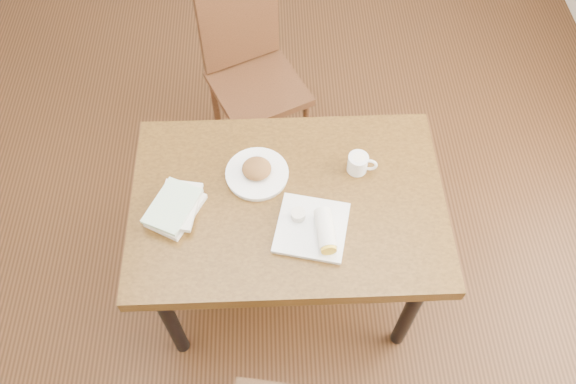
{
  "coord_description": "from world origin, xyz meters",
  "views": [
    {
      "loc": [
        -0.04,
        -1.13,
        2.53
      ],
      "look_at": [
        0.0,
        0.0,
        0.8
      ],
      "focal_mm": 35.0,
      "sensor_mm": 36.0,
      "label": 1
    }
  ],
  "objects_px": {
    "chair_far": "(251,66)",
    "plate_scone": "(257,172)",
    "table": "(288,211)",
    "plate_burrito": "(316,228)",
    "book_stack": "(176,207)",
    "coffee_mug": "(359,163)"
  },
  "relations": [
    {
      "from": "table",
      "to": "book_stack",
      "type": "height_order",
      "value": "book_stack"
    },
    {
      "from": "plate_scone",
      "to": "plate_burrito",
      "type": "xyz_separation_m",
      "value": [
        0.21,
        -0.26,
        0.0
      ]
    },
    {
      "from": "table",
      "to": "chair_far",
      "type": "relative_size",
      "value": 1.24
    },
    {
      "from": "plate_scone",
      "to": "table",
      "type": "bearing_deg",
      "value": -44.49
    },
    {
      "from": "chair_far",
      "to": "plate_burrito",
      "type": "distance_m",
      "value": 1.11
    },
    {
      "from": "coffee_mug",
      "to": "plate_burrito",
      "type": "height_order",
      "value": "plate_burrito"
    },
    {
      "from": "chair_far",
      "to": "book_stack",
      "type": "xyz_separation_m",
      "value": [
        -0.26,
        -0.95,
        0.23
      ]
    },
    {
      "from": "table",
      "to": "book_stack",
      "type": "distance_m",
      "value": 0.43
    },
    {
      "from": "book_stack",
      "to": "coffee_mug",
      "type": "bearing_deg",
      "value": 13.48
    },
    {
      "from": "table",
      "to": "plate_burrito",
      "type": "relative_size",
      "value": 3.95
    },
    {
      "from": "table",
      "to": "chair_far",
      "type": "distance_m",
      "value": 0.93
    },
    {
      "from": "plate_burrito",
      "to": "table",
      "type": "bearing_deg",
      "value": 123.19
    },
    {
      "from": "table",
      "to": "chair_far",
      "type": "height_order",
      "value": "chair_far"
    },
    {
      "from": "chair_far",
      "to": "plate_burrito",
      "type": "bearing_deg",
      "value": -76.91
    },
    {
      "from": "chair_far",
      "to": "plate_scone",
      "type": "distance_m",
      "value": 0.83
    },
    {
      "from": "book_stack",
      "to": "plate_scone",
      "type": "bearing_deg",
      "value": 26.71
    },
    {
      "from": "chair_far",
      "to": "plate_burrito",
      "type": "xyz_separation_m",
      "value": [
        0.25,
        -1.05,
        0.23
      ]
    },
    {
      "from": "plate_scone",
      "to": "book_stack",
      "type": "relative_size",
      "value": 0.95
    },
    {
      "from": "coffee_mug",
      "to": "book_stack",
      "type": "xyz_separation_m",
      "value": [
        -0.69,
        -0.17,
        -0.01
      ]
    },
    {
      "from": "plate_scone",
      "to": "plate_burrito",
      "type": "bearing_deg",
      "value": -50.84
    },
    {
      "from": "chair_far",
      "to": "book_stack",
      "type": "relative_size",
      "value": 3.73
    },
    {
      "from": "plate_scone",
      "to": "coffee_mug",
      "type": "distance_m",
      "value": 0.39
    }
  ]
}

